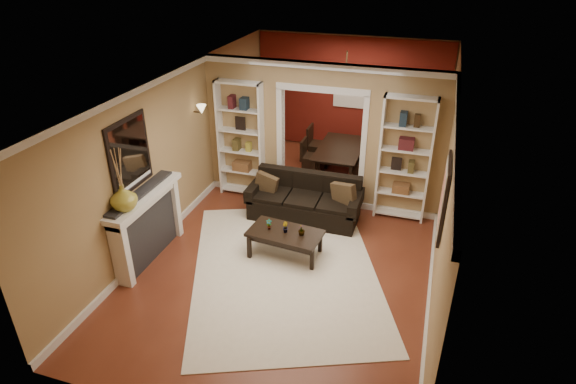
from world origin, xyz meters
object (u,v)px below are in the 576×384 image
(bookshelf_right, at_px, (404,160))
(coffee_table, at_px, (285,243))
(fireplace, at_px, (149,227))
(dining_table, at_px, (341,160))
(bookshelf_left, at_px, (241,140))
(sofa, at_px, (304,199))

(bookshelf_right, bearing_deg, coffee_table, -131.76)
(fireplace, distance_m, dining_table, 4.64)
(coffee_table, xyz_separation_m, bookshelf_left, (-1.48, 1.82, 0.93))
(fireplace, height_order, dining_table, fireplace)
(sofa, height_order, dining_table, sofa)
(bookshelf_left, distance_m, bookshelf_right, 3.10)
(sofa, relative_size, bookshelf_right, 0.89)
(bookshelf_left, relative_size, bookshelf_right, 1.00)
(dining_table, bearing_deg, bookshelf_right, -137.18)
(bookshelf_right, distance_m, fireplace, 4.47)
(sofa, distance_m, bookshelf_right, 1.90)
(fireplace, relative_size, dining_table, 1.01)
(sofa, height_order, bookshelf_left, bookshelf_left)
(bookshelf_right, height_order, fireplace, bookshelf_right)
(sofa, height_order, bookshelf_right, bookshelf_right)
(sofa, bearing_deg, bookshelf_left, 158.17)
(coffee_table, bearing_deg, bookshelf_right, 54.22)
(bookshelf_left, xyz_separation_m, bookshelf_right, (3.10, 0.00, 0.00))
(sofa, relative_size, fireplace, 1.21)
(coffee_table, relative_size, dining_table, 0.69)
(bookshelf_right, bearing_deg, dining_table, 132.82)
(coffee_table, bearing_deg, fireplace, -154.58)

